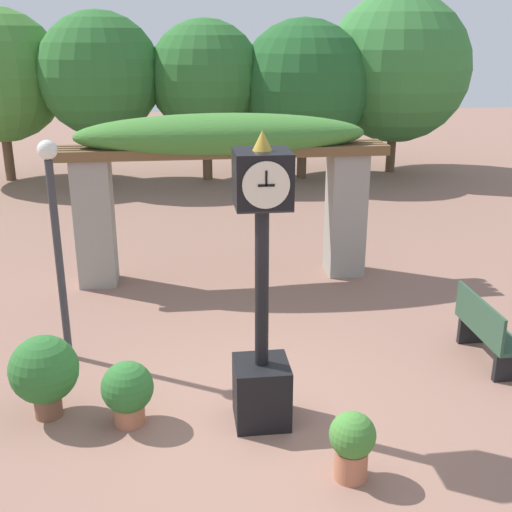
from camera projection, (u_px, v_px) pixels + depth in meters
The scene contains 9 objects.
ground_plane at pixel (253, 415), 7.30m from camera, with size 60.00×60.00×0.00m, color #8E6656.
pedestal_clock at pixel (262, 306), 6.75m from camera, with size 0.60×0.60×3.23m.
pergola at pixel (222, 159), 10.72m from camera, with size 5.56×1.22×2.87m.
potted_plant_near_left at pixel (352, 442), 6.15m from camera, with size 0.45×0.45×0.71m.
potted_plant_near_right at pixel (44, 371), 7.11m from camera, with size 0.77×0.77×0.97m.
potted_plant_far_left at pixel (128, 391), 7.02m from camera, with size 0.58×0.58×0.74m.
park_bench at pixel (487, 331), 8.37m from camera, with size 0.42×1.32×0.89m.
lamp_post at pixel (55, 226), 8.01m from camera, with size 0.24×0.24×2.91m.
tree_line at pixel (234, 76), 18.42m from camera, with size 15.56×4.65×5.30m.
Camera 1 is at (-0.73, -6.26, 4.11)m, focal length 45.00 mm.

